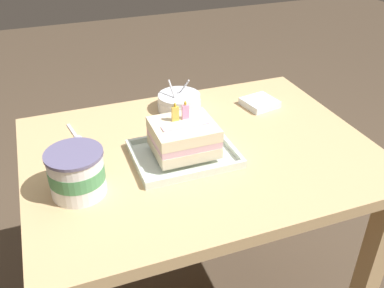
% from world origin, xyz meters
% --- Properties ---
extents(dining_table, '(1.02, 0.76, 0.73)m').
position_xyz_m(dining_table, '(0.00, 0.00, 0.62)').
color(dining_table, tan).
rests_on(dining_table, ground_plane).
extents(foil_tray, '(0.29, 0.23, 0.02)m').
position_xyz_m(foil_tray, '(-0.06, -0.03, 0.74)').
color(foil_tray, silver).
rests_on(foil_tray, dining_table).
extents(birthday_cake, '(0.17, 0.15, 0.14)m').
position_xyz_m(birthday_cake, '(-0.06, -0.03, 0.80)').
color(birthday_cake, beige).
rests_on(birthday_cake, foil_tray).
extents(bowl_stack, '(0.15, 0.15, 0.11)m').
position_xyz_m(bowl_stack, '(0.02, 0.26, 0.76)').
color(bowl_stack, white).
rests_on(bowl_stack, dining_table).
extents(ice_cream_tub, '(0.14, 0.14, 0.12)m').
position_xyz_m(ice_cream_tub, '(-0.36, -0.08, 0.79)').
color(ice_cream_tub, white).
rests_on(ice_cream_tub, dining_table).
extents(serving_spoon_near_tray, '(0.04, 0.13, 0.01)m').
position_xyz_m(serving_spoon_near_tray, '(-0.33, 0.19, 0.74)').
color(serving_spoon_near_tray, silver).
rests_on(serving_spoon_near_tray, dining_table).
extents(napkin_pile, '(0.12, 0.12, 0.02)m').
position_xyz_m(napkin_pile, '(0.30, 0.19, 0.74)').
color(napkin_pile, white).
rests_on(napkin_pile, dining_table).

